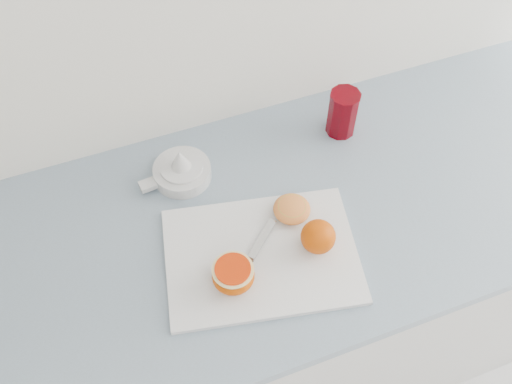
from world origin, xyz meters
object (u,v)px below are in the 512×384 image
counter (288,297)px  citrus_juicer (181,170)px  half_orange (233,275)px  cutting_board (261,256)px  red_tumbler (342,114)px

counter → citrus_juicer: citrus_juicer is taller
counter → citrus_juicer: size_ratio=13.93×
half_orange → citrus_juicer: bearing=93.9°
cutting_board → counter: bearing=37.2°
counter → cutting_board: 0.47m
cutting_board → red_tumbler: red_tumbler is taller
citrus_juicer → red_tumbler: size_ratio=1.40×
cutting_board → half_orange: bearing=-153.1°
half_orange → counter: bearing=33.5°
cutting_board → half_orange: 0.09m
counter → red_tumbler: (0.18, 0.17, 0.50)m
cutting_board → red_tumbler: size_ratio=3.30×
cutting_board → half_orange: (-0.07, -0.04, 0.03)m
counter → half_orange: half_orange is taller
citrus_juicer → red_tumbler: (0.39, 0.00, 0.03)m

